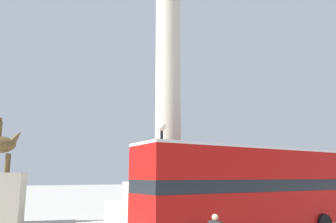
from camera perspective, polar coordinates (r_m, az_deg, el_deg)
ground_plane at (r=21.58m, az=0.00°, el=-18.81°), size 200.00×200.00×0.00m
monument_column at (r=21.69m, az=0.00°, el=-1.91°), size 6.12×6.12×23.14m
bus_a at (r=16.54m, az=13.42°, el=-12.67°), size 11.22×2.84×4.22m
street_lamp at (r=16.73m, az=-1.14°, el=-9.89°), size 0.44×0.44×5.58m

